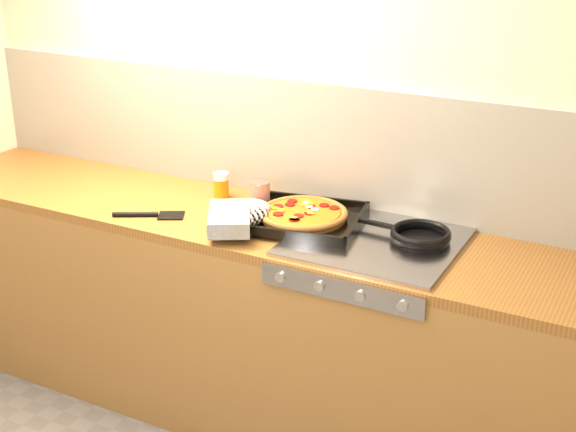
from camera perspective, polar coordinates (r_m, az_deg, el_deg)
The scene contains 9 objects.
room_shell at distance 3.28m, azimuth 0.96°, elevation 5.34°, with size 3.20×3.20×3.20m.
counter_run at distance 3.32m, azimuth -1.37°, elevation -7.60°, with size 3.20×0.62×0.90m.
stovetop at distance 2.95m, azimuth 6.22°, elevation -1.87°, with size 0.60×0.56×0.02m, color #A0A0A5.
pizza_on_tray at distance 3.06m, azimuth -0.33°, elevation 0.05°, with size 0.59×0.58×0.07m.
frying_pan at distance 2.95m, azimuth 9.33°, elevation -1.37°, with size 0.37×0.24×0.04m.
tomato_can at distance 3.23m, azimuth -2.01°, elevation 1.49°, with size 0.10×0.10×0.12m.
juice_glass at distance 3.36m, azimuth -4.77°, elevation 2.20°, with size 0.08×0.08×0.11m.
wooden_spoon at distance 3.26m, azimuth 1.76°, elevation 0.74°, with size 0.30×0.09×0.02m.
black_spatula at distance 3.22m, azimuth -9.78°, elevation 0.09°, with size 0.27×0.18×0.02m.
Camera 1 is at (1.41, -1.42, 2.09)m, focal length 50.00 mm.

